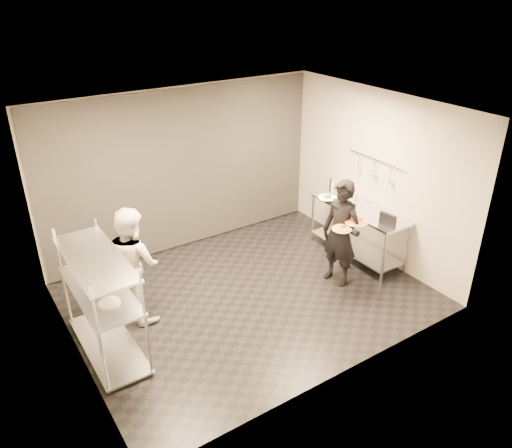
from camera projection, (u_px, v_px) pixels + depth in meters
room_shell at (207, 185)px, 7.81m from camera, size 5.00×4.00×2.80m
pass_rack at (102, 299)px, 6.15m from camera, size 0.60×1.60×1.50m
prep_counter at (358, 223)px, 8.35m from camera, size 0.60×1.80×0.92m
utensil_rail at (374, 169)px, 8.06m from camera, size 0.07×1.20×0.31m
waiter at (341, 233)px, 7.55m from camera, size 0.52×0.68×1.69m
chef at (133, 263)px, 6.80m from camera, size 0.82×0.94×1.66m
pizza_plate_near at (342, 228)px, 7.26m from camera, size 0.29×0.29×0.05m
pizza_plate_far at (356, 221)px, 7.36m from camera, size 0.34×0.34×0.05m
salad_plate at (327, 196)px, 7.53m from camera, size 0.27×0.27×0.07m
pos_monitor at (388, 220)px, 7.57m from camera, size 0.09×0.28×0.20m
bottle_green at (355, 200)px, 8.19m from camera, size 0.07×0.07×0.24m
bottle_clear at (333, 186)px, 8.78m from camera, size 0.06×0.06×0.21m
bottle_dark at (331, 185)px, 8.80m from camera, size 0.06×0.06×0.22m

